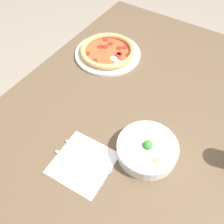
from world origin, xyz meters
The scene contains 7 objects.
ground_plane centered at (0.00, 0.00, 0.00)m, with size 8.00×8.00×0.00m, color gray.
dining_table centered at (0.00, 0.00, 0.66)m, with size 1.35×0.96×0.76m.
pizza centered at (-0.23, -0.27, 0.77)m, with size 0.30×0.30×0.04m.
bowl centered at (0.13, 0.12, 0.79)m, with size 0.20×0.20×0.07m.
napkin centered at (0.27, -0.04, 0.76)m, with size 0.19×0.19×0.00m.
fork centered at (0.24, -0.04, 0.76)m, with size 0.03×0.19×0.00m.
knife centered at (0.29, -0.04, 0.76)m, with size 0.03×0.20×0.01m.
Camera 1 is at (0.53, 0.24, 1.48)m, focal length 40.00 mm.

